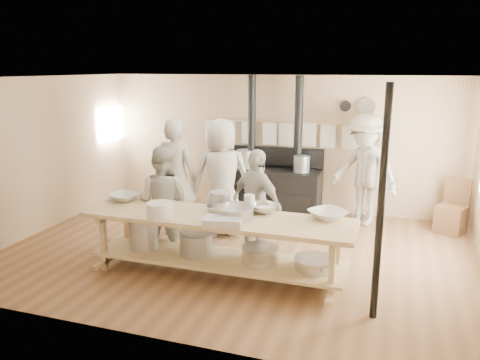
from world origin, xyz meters
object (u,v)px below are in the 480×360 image
object	(u,v)px
prep_table	(216,239)
cook_center	(222,178)
stove	(273,186)
cook_right	(257,204)
cook_by_window	(365,170)
cook_far_left	(176,178)
chair	(451,217)
cook_left	(163,201)
roasting_pan	(223,221)

from	to	relation	value
prep_table	cook_center	world-z (taller)	cook_center
stove	cook_center	xyz separation A→B (m)	(-0.49, -1.49, 0.46)
cook_right	cook_by_window	bearing A→B (deg)	-96.19
cook_right	cook_by_window	distance (m)	2.45
cook_right	cook_far_left	bearing A→B (deg)	11.53
chair	cook_by_window	bearing A→B (deg)	-154.63
stove	cook_by_window	size ratio (longest dim) A/B	1.32
cook_left	roasting_pan	size ratio (longest dim) A/B	3.56
stove	roasting_pan	bearing A→B (deg)	-86.25
stove	cook_right	bearing A→B (deg)	-81.92
cook_left	cook_by_window	xyz separation A→B (m)	(2.74, 2.35, 0.16)
cook_far_left	chair	xyz separation A→B (m)	(4.37, 1.56, -0.71)
prep_table	chair	distance (m)	4.28
prep_table	chair	bearing A→B (deg)	42.16
cook_far_left	prep_table	bearing A→B (deg)	131.90
cook_far_left	cook_by_window	distance (m)	3.29
stove	prep_table	distance (m)	3.02
cook_left	cook_center	world-z (taller)	cook_center
cook_by_window	cook_left	bearing A→B (deg)	-111.77
cook_center	chair	xyz separation A→B (m)	(3.65, 1.34, -0.71)
cook_left	cook_by_window	size ratio (longest dim) A/B	0.83
stove	cook_center	world-z (taller)	stove
cook_right	cook_left	bearing A→B (deg)	42.70
stove	cook_by_window	xyz separation A→B (m)	(1.70, -0.17, 0.46)
stove	cook_left	bearing A→B (deg)	-112.43
cook_left	cook_by_window	world-z (taller)	cook_by_window
cook_center	cook_by_window	xyz separation A→B (m)	(2.19, 1.33, 0.01)
stove	chair	bearing A→B (deg)	-2.72
roasting_pan	prep_table	bearing A→B (deg)	123.87
cook_right	chair	distance (m)	3.54
cook_left	chair	distance (m)	4.86
prep_table	cook_right	size ratio (longest dim) A/B	2.24
cook_left	cook_far_left	bearing A→B (deg)	-81.37
prep_table	cook_by_window	xyz separation A→B (m)	(1.70, 2.85, 0.46)
cook_right	prep_table	bearing A→B (deg)	98.17
cook_left	cook_right	distance (m)	1.39
cook_center	stove	bearing A→B (deg)	-136.76
prep_table	chair	world-z (taller)	chair
roasting_pan	cook_left	bearing A→B (deg)	146.63
cook_far_left	cook_by_window	bearing A→B (deg)	-152.80
prep_table	cook_left	xyz separation A→B (m)	(-1.04, 0.50, 0.30)
prep_table	stove	bearing A→B (deg)	89.96
cook_center	cook_right	bearing A→B (deg)	110.87
cook_left	cook_center	size ratio (longest dim) A/B	0.84
cook_far_left	cook_center	world-z (taller)	cook_far_left
cook_right	cook_by_window	world-z (taller)	cook_by_window
cook_far_left	cook_by_window	world-z (taller)	cook_by_window
cook_by_window	chair	bearing A→B (deg)	28.23
cook_by_window	roasting_pan	bearing A→B (deg)	-87.36
cook_center	cook_by_window	world-z (taller)	cook_by_window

